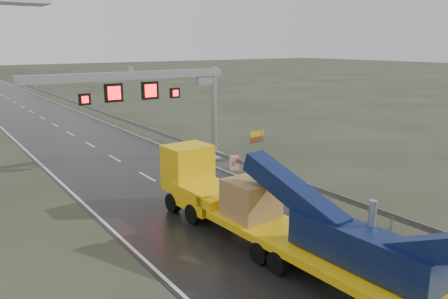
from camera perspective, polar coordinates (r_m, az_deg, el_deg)
ground at (r=18.46m, az=12.56°, el=-15.67°), size 400.00×400.00×0.00m
road at (r=52.83m, az=-21.19°, el=2.99°), size 11.00×200.00×0.02m
guardrail at (r=45.30m, az=-10.62°, el=2.93°), size 0.20×140.00×1.40m
sign_gantry at (r=32.15m, az=-8.53°, el=7.56°), size 14.90×1.20×7.42m
heavy_haul_truck at (r=19.53m, az=5.79°, el=-8.31°), size 3.40×18.34×4.28m
exit_sign_pair at (r=34.10m, az=4.33°, el=1.30°), size 1.40×0.14×2.39m
striped_barrier at (r=31.74m, az=1.36°, el=-1.75°), size 0.65×0.41×1.03m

